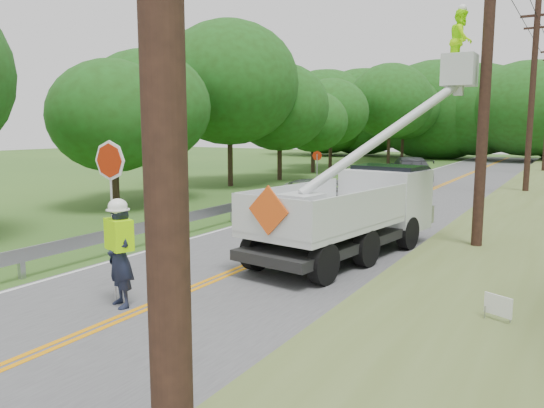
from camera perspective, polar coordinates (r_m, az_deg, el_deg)
The scene contains 12 objects.
ground at distance 10.62m, azimuth -16.91°, elevation -12.15°, with size 140.00×140.00×0.00m, color #2E551F.
road at distance 22.27m, azimuth 10.42°, elevation -1.22°, with size 7.20×96.00×0.03m.
guardrail at distance 24.62m, azimuth 2.35°, elevation 1.10°, with size 0.18×48.00×0.77m.
utility_poles at distance 23.88m, azimuth 24.92°, elevation 11.46°, with size 1.60×43.30×10.00m.
treeline_left at distance 39.45m, azimuth 3.39°, elevation 10.90°, with size 10.49×56.66×10.00m.
treeline_horizon at distance 63.44m, azimuth 23.74°, elevation 9.31°, with size 57.34×14.83×11.49m.
flagger at distance 11.12m, azimuth -16.10°, elevation -4.69°, with size 1.25×0.74×3.36m.
bucket_truck at distance 15.71m, azimuth 10.37°, elevation 0.54°, with size 4.58×7.24×6.82m.
suv_silver at distance 21.97m, azimuth 4.94°, elevation 0.79°, with size 2.52×5.46×1.52m, color #A5A6AC.
suv_darkgrey at distance 35.89m, azimuth 14.57°, elevation 3.61°, with size 2.37×5.83×1.69m, color #37393E.
stop_sign_permanent at distance 27.69m, azimuth 4.86°, elevation 4.02°, with size 0.51×0.12×2.41m.
yard_sign at distance 10.17m, azimuth 23.15°, elevation -10.16°, with size 0.49×0.24×0.76m.
Camera 1 is at (7.39, -6.69, 3.65)m, focal length 34.99 mm.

